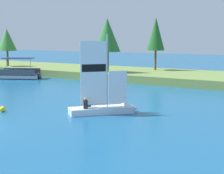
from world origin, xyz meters
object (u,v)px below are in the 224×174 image
(shoreline_tree_midleft, at_px, (107,35))
(pontoon_boat, at_px, (19,73))
(wooden_dock, at_px, (20,75))
(channel_buoy, at_px, (3,109))
(shoreline_tree_left, at_px, (7,40))
(sailboat, at_px, (111,107))
(shoreline_tree_centre, at_px, (156,34))

(shoreline_tree_midleft, relative_size, pontoon_boat, 1.12)
(wooden_dock, relative_size, channel_buoy, 10.41)
(wooden_dock, distance_m, pontoon_boat, 2.27)
(shoreline_tree_left, distance_m, pontoon_boat, 10.43)
(shoreline_tree_left, height_order, wooden_dock, shoreline_tree_left)
(channel_buoy, bearing_deg, pontoon_boat, 133.64)
(wooden_dock, bearing_deg, pontoon_boat, -47.95)
(pontoon_boat, xyz_separation_m, channel_buoy, (14.81, -15.53, -0.47))
(shoreline_tree_left, bearing_deg, sailboat, -29.60)
(shoreline_tree_centre, bearing_deg, channel_buoy, -88.79)
(shoreline_tree_centre, height_order, channel_buoy, shoreline_tree_centre)
(shoreline_tree_midleft, height_order, sailboat, shoreline_tree_midleft)
(shoreline_tree_centre, distance_m, wooden_dock, 19.38)
(shoreline_tree_left, height_order, shoreline_tree_centre, shoreline_tree_centre)
(shoreline_tree_left, bearing_deg, channel_buoy, -42.39)
(wooden_dock, distance_m, channel_buoy, 23.69)
(shoreline_tree_left, relative_size, channel_buoy, 13.87)
(shoreline_tree_centre, xyz_separation_m, sailboat, (7.39, -23.07, -5.37))
(sailboat, relative_size, pontoon_boat, 0.98)
(shoreline_tree_midleft, xyz_separation_m, pontoon_boat, (-10.42, -5.28, -4.97))
(wooden_dock, distance_m, sailboat, 26.64)
(channel_buoy, bearing_deg, shoreline_tree_left, 137.61)
(shoreline_tree_midleft, distance_m, shoreline_tree_centre, 7.30)
(shoreline_tree_left, xyz_separation_m, pontoon_boat, (7.92, -5.22, -4.34))
(channel_buoy, bearing_deg, sailboat, 30.18)
(shoreline_tree_centre, relative_size, channel_buoy, 17.03)
(shoreline_tree_left, xyz_separation_m, channel_buoy, (22.73, -20.75, -4.82))
(pontoon_boat, bearing_deg, channel_buoy, -71.27)
(channel_buoy, bearing_deg, wooden_dock, 133.49)
(sailboat, height_order, channel_buoy, sailboat)
(shoreline_tree_midleft, bearing_deg, shoreline_tree_centre, 58.41)
(shoreline_tree_midleft, xyz_separation_m, shoreline_tree_centre, (3.83, 6.22, 0.16))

